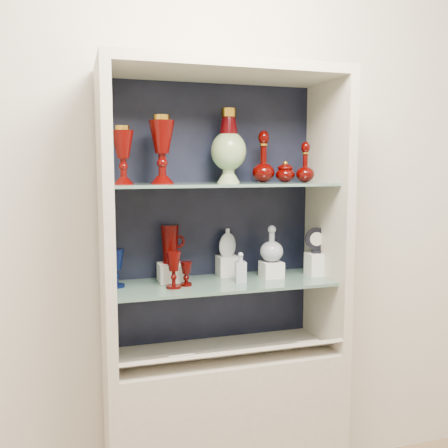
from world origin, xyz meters
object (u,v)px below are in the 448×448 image
object	(u,v)px
enamel_urn	(229,146)
clear_round_decanter	(272,244)
cobalt_goblet	(116,268)
ruby_pitcher	(170,244)
ruby_goblet_tall	(174,270)
lidded_bowl	(285,171)
ruby_goblet_small	(186,274)
ruby_decanter_b	(305,161)
pedestal_lamp_right	(162,150)
ruby_decanter_a	(264,153)
cameo_medallion	(316,240)
clear_square_bottle	(241,267)
pedestal_lamp_left	(123,155)
flat_flask	(228,242)

from	to	relation	value
enamel_urn	clear_round_decanter	distance (m)	0.47
cobalt_goblet	ruby_pitcher	bearing A→B (deg)	7.39
cobalt_goblet	ruby_goblet_tall	size ratio (longest dim) A/B	1.05
lidded_bowl	ruby_goblet_small	size ratio (longest dim) A/B	0.96
ruby_pitcher	cobalt_goblet	bearing A→B (deg)	178.73
ruby_decanter_b	cobalt_goblet	distance (m)	0.92
pedestal_lamp_right	ruby_decanter_a	size ratio (longest dim) A/B	1.09
ruby_goblet_tall	cameo_medallion	world-z (taller)	cameo_medallion
ruby_decanter_a	ruby_pitcher	xyz separation A→B (m)	(-0.41, 0.02, -0.38)
enamel_urn	ruby_pitcher	world-z (taller)	enamel_urn
ruby_pitcher	cameo_medallion	world-z (taller)	ruby_pitcher
ruby_goblet_tall	clear_square_bottle	distance (m)	0.29
ruby_decanter_b	ruby_goblet_small	bearing A→B (deg)	-178.51
pedestal_lamp_left	flat_flask	size ratio (longest dim) A/B	1.74
clear_round_decanter	ruby_goblet_tall	bearing A→B (deg)	-171.79
flat_flask	ruby_decanter_b	bearing A→B (deg)	-41.02
ruby_decanter_b	lidded_bowl	size ratio (longest dim) A/B	1.95
pedestal_lamp_right	ruby_decanter_b	bearing A→B (deg)	-0.32
pedestal_lamp_left	ruby_goblet_small	world-z (taller)	pedestal_lamp_left
pedestal_lamp_left	ruby_decanter_a	world-z (taller)	ruby_decanter_a
ruby_decanter_a	flat_flask	distance (m)	0.42
pedestal_lamp_left	cobalt_goblet	bearing A→B (deg)	115.76
cobalt_goblet	ruby_goblet_small	xyz separation A→B (m)	(0.28, -0.06, -0.03)
cameo_medallion	enamel_urn	bearing A→B (deg)	-178.59
enamel_urn	cameo_medallion	world-z (taller)	enamel_urn
cobalt_goblet	pedestal_lamp_right	bearing A→B (deg)	-12.89
clear_round_decanter	clear_square_bottle	bearing A→B (deg)	-164.11
ruby_goblet_tall	enamel_urn	bearing A→B (deg)	21.00
flat_flask	ruby_decanter_a	bearing A→B (deg)	-44.00
ruby_decanter_b	ruby_goblet_small	xyz separation A→B (m)	(-0.54, -0.01, -0.46)
enamel_urn	lidded_bowl	size ratio (longest dim) A/B	3.29
clear_square_bottle	cameo_medallion	xyz separation A→B (m)	(0.37, 0.03, 0.10)
pedestal_lamp_left	ruby_pitcher	bearing A→B (deg)	25.68
flat_flask	cameo_medallion	xyz separation A→B (m)	(0.38, -0.10, 0.01)
ruby_goblet_tall	flat_flask	distance (m)	0.32
ruby_decanter_b	cameo_medallion	bearing A→B (deg)	9.46
ruby_decanter_a	lidded_bowl	xyz separation A→B (m)	(0.09, -0.02, -0.08)
enamel_urn	clear_round_decanter	bearing A→B (deg)	-10.86
ruby_decanter_b	clear_round_decanter	bearing A→B (deg)	168.64
pedestal_lamp_left	clear_square_bottle	world-z (taller)	pedestal_lamp_left
pedestal_lamp_right	clear_square_bottle	bearing A→B (deg)	-3.62
enamel_urn	cameo_medallion	size ratio (longest dim) A/B	2.59
ruby_goblet_tall	pedestal_lamp_left	bearing A→B (deg)	174.51
ruby_goblet_tall	clear_square_bottle	world-z (taller)	ruby_goblet_tall
clear_square_bottle	clear_round_decanter	distance (m)	0.19
clear_square_bottle	cameo_medallion	world-z (taller)	cameo_medallion
pedestal_lamp_left	clear_round_decanter	xyz separation A→B (m)	(0.64, 0.05, -0.38)
lidded_bowl	flat_flask	world-z (taller)	lidded_bowl
ruby_goblet_small	cobalt_goblet	bearing A→B (deg)	167.72
clear_square_bottle	flat_flask	xyz separation A→B (m)	(-0.02, 0.13, 0.09)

